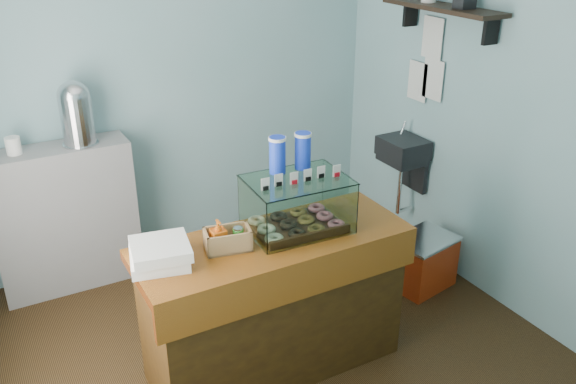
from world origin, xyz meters
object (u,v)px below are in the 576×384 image
counter (274,303)px  coffee_urn (76,111)px  red_cooler (422,262)px  display_case (295,199)px

counter → coffee_urn: (-0.72, 1.56, 0.88)m
red_cooler → coffee_urn: bearing=137.7°
counter → coffee_urn: coffee_urn is taller
display_case → coffee_urn: coffee_urn is taller
display_case → coffee_urn: (-0.91, 1.47, 0.26)m
display_case → red_cooler: size_ratio=1.15×
display_case → red_cooler: bearing=11.5°
coffee_urn → counter: bearing=-65.2°
display_case → coffee_urn: 1.75m
coffee_urn → red_cooler: size_ratio=0.88×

